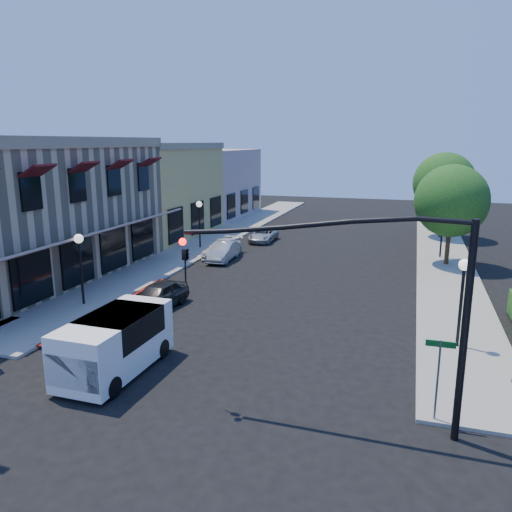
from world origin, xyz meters
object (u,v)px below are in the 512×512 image
(street_tree_b, at_px, (444,183))
(parked_car_d, at_px, (263,235))
(lamppost_right_near, at_px, (463,281))
(lamppost_left_near, at_px, (80,251))
(street_tree_a, at_px, (452,201))
(lamppost_right_far, at_px, (443,219))
(street_name_sign, at_px, (439,368))
(parked_car_b, at_px, (223,251))
(lamppost_left_far, at_px, (199,212))
(signal_mast_arm, at_px, (381,287))
(white_van, at_px, (114,341))
(parked_car_c, at_px, (222,248))
(parked_car_a, at_px, (158,296))

(street_tree_b, relative_size, parked_car_d, 1.86)
(lamppost_right_near, bearing_deg, lamppost_left_near, 180.00)
(lamppost_right_near, xyz_separation_m, parked_car_d, (-13.30, 18.12, -2.21))
(street_tree_a, distance_m, street_tree_b, 10.01)
(lamppost_right_far, bearing_deg, lamppost_left_near, -136.74)
(street_name_sign, xyz_separation_m, lamppost_right_near, (1.00, 5.80, 1.04))
(street_name_sign, relative_size, parked_car_b, 0.66)
(lamppost_left_far, relative_size, lamppost_right_far, 1.00)
(lamppost_right_far, bearing_deg, parked_car_b, -160.33)
(signal_mast_arm, xyz_separation_m, lamppost_left_near, (-14.36, 6.50, -1.35))
(street_name_sign, distance_m, white_van, 10.46)
(signal_mast_arm, height_order, lamppost_right_far, signal_mast_arm)
(lamppost_left_near, distance_m, parked_car_c, 12.46)
(signal_mast_arm, relative_size, street_name_sign, 3.20)
(street_name_sign, relative_size, lamppost_left_near, 0.70)
(street_name_sign, bearing_deg, signal_mast_arm, -156.80)
(street_tree_a, xyz_separation_m, street_tree_b, (0.00, 10.00, 0.35))
(lamppost_left_near, relative_size, parked_car_b, 0.95)
(parked_car_b, bearing_deg, white_van, -84.56)
(signal_mast_arm, height_order, parked_car_a, signal_mast_arm)
(lamppost_right_far, relative_size, parked_car_a, 0.93)
(street_tree_a, xyz_separation_m, signal_mast_arm, (-2.94, -20.50, -0.11))
(street_name_sign, distance_m, lamppost_right_near, 5.98)
(street_tree_a, height_order, street_name_sign, street_tree_a)
(street_tree_b, distance_m, parked_car_d, 15.35)
(street_tree_b, distance_m, signal_mast_arm, 30.65)
(signal_mast_arm, height_order, parked_car_b, signal_mast_arm)
(lamppost_right_near, xyz_separation_m, parked_car_b, (-13.99, 11.00, -2.12))
(white_van, relative_size, parked_car_b, 1.24)
(parked_car_c, bearing_deg, parked_car_d, 83.63)
(parked_car_a, relative_size, parked_car_c, 0.94)
(signal_mast_arm, relative_size, white_van, 1.72)
(parked_car_d, bearing_deg, parked_car_b, -96.41)
(lamppost_right_far, height_order, parked_car_c, lamppost_right_far)
(street_name_sign, xyz_separation_m, lamppost_left_far, (-16.00, 19.80, 1.04))
(signal_mast_arm, distance_m, street_name_sign, 2.98)
(street_tree_a, height_order, signal_mast_arm, street_tree_a)
(lamppost_left_near, relative_size, parked_car_c, 0.87)
(street_tree_b, height_order, lamppost_right_near, street_tree_b)
(street_tree_a, xyz_separation_m, lamppost_right_near, (-0.30, -14.00, -1.46))
(lamppost_left_far, distance_m, parked_car_b, 4.75)
(lamppost_right_far, bearing_deg, lamppost_left_far, -173.29)
(street_tree_b, distance_m, street_name_sign, 29.96)
(parked_car_b, bearing_deg, parked_car_a, -89.36)
(street_tree_a, bearing_deg, parked_car_a, -135.61)
(signal_mast_arm, relative_size, parked_car_b, 2.13)
(lamppost_right_far, xyz_separation_m, parked_car_a, (-13.30, -15.31, -2.08))
(street_tree_a, height_order, lamppost_left_far, street_tree_a)
(parked_car_a, distance_m, parked_car_d, 17.43)
(lamppost_right_far, bearing_deg, white_van, -117.71)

